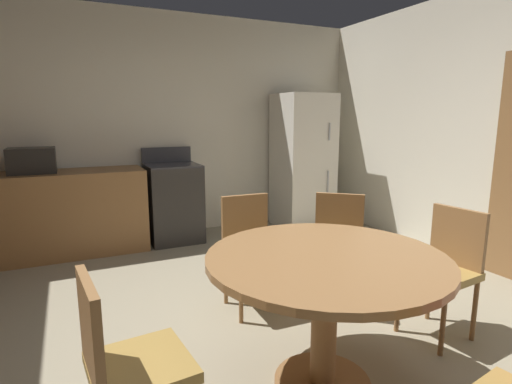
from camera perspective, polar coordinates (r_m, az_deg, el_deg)
The scene contains 11 objects.
ground_plane at distance 2.76m, azimuth 2.62°, elevation -21.65°, with size 14.00×14.00×0.00m, color gray.
wall_back at distance 5.19m, azimuth -12.98°, elevation 9.04°, with size 5.45×0.12×2.70m, color silver.
kitchen_counter at distance 4.79m, azimuth -27.89°, elevation -2.94°, with size 2.08×0.60×0.90m, color olive.
oven_range at distance 4.91m, azimuth -11.53°, elevation -1.40°, with size 0.60×0.60×1.10m.
refrigerator at distance 5.46m, azimuth 6.60°, elevation 4.35°, with size 0.68×0.68×1.76m.
microwave at distance 4.70m, azimuth -29.08°, elevation 3.91°, with size 0.44×0.32×0.26m, color black.
dining_table at distance 2.23m, azimuth 9.78°, elevation -12.45°, with size 1.27×1.27×0.76m.
chair_north at distance 3.14m, azimuth -0.81°, elevation -7.39°, with size 0.41×0.41×0.87m.
chair_east at distance 3.03m, azimuth 25.17°, elevation -9.18°, with size 0.44×0.44×0.87m.
chair_northeast at distance 3.25m, azimuth 11.45°, elevation -6.98°, with size 0.56×0.56×0.87m.
chair_west at distance 1.85m, azimuth -18.22°, elevation -21.66°, with size 0.44×0.44×0.87m.
Camera 1 is at (-1.09, -2.06, 1.48)m, focal length 28.32 mm.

